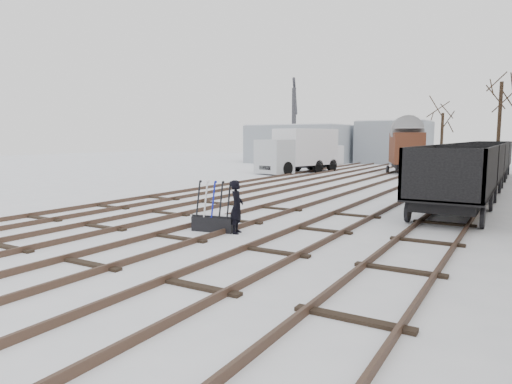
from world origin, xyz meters
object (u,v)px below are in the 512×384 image
Objects in this scene: ground_frame at (214,222)px; panel_van at (322,156)px; crane at (294,141)px; lorry at (299,150)px; worker at (237,207)px; freight_wagon_a at (453,190)px; box_van_wagon at (406,147)px.

panel_van is at bearing 96.64° from ground_frame.
panel_van is 0.53× the size of crane.
lorry is at bearing -70.49° from panel_van.
worker is 36.93m from crane.
ground_frame is at bearing -55.02° from lorry.
lorry is at bearing 99.32° from ground_frame.
freight_wagon_a is 1.26× the size of panel_van.
panel_van is at bearing -1.41° from worker.
ground_frame is at bearing -131.96° from freight_wagon_a.
crane is at bearing 4.07° from worker.
box_van_wagon is (-0.89, 25.52, 1.24)m from worker.
lorry is (-8.23, 21.64, 0.99)m from worker.
worker is at bearing -107.43° from box_van_wagon.
box_van_wagon is 16.03m from crane.
box_van_wagon is at bearing 43.79° from lorry.
worker is at bearing -88.97° from crane.
crane is (-6.30, 12.27, 0.61)m from lorry.
worker is at bearing -53.19° from lorry.
worker is 0.17× the size of crane.
panel_van is at bearing 138.74° from box_van_wagon.
worker is 30.30m from panel_van.
ground_frame is 25.67m from box_van_wagon.
freight_wagon_a is 20.28m from lorry.
box_van_wagon is 9.04m from panel_van.
crane is at bearing 148.09° from panel_van.
freight_wagon_a reaches higher than ground_frame.
lorry is at bearing 130.78° from freight_wagon_a.
freight_wagon_a is at bearing -46.09° from panel_van.
freight_wagon_a is 1.20× the size of box_van_wagon.
box_van_wagon is at bearing -10.17° from panel_van.
panel_van reaches higher than ground_frame.
crane is (-14.53, 33.91, 1.60)m from worker.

